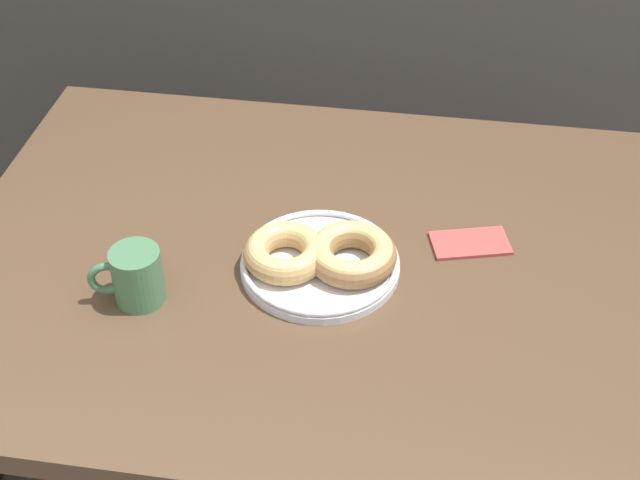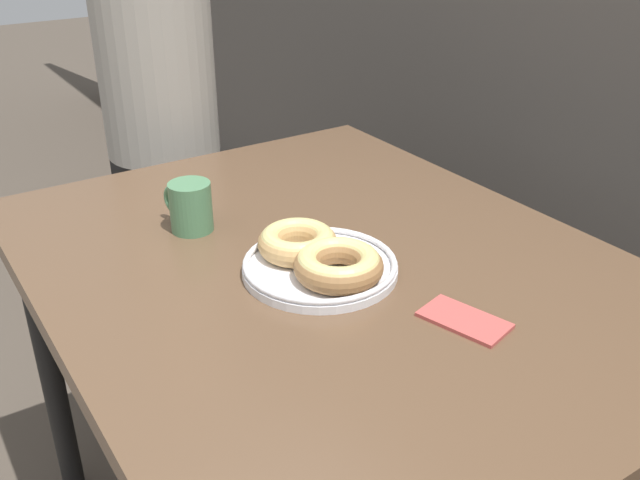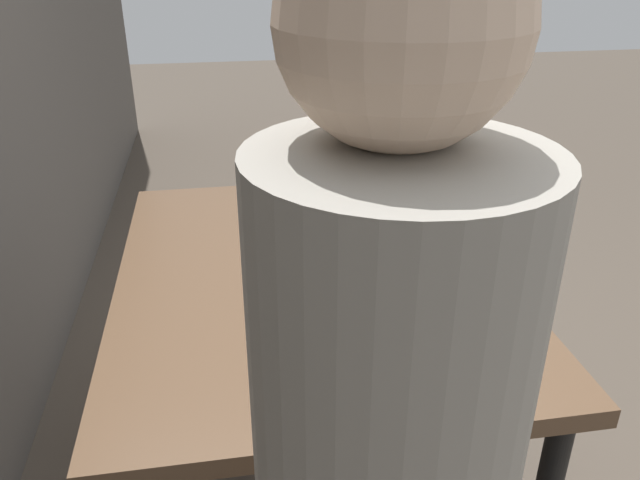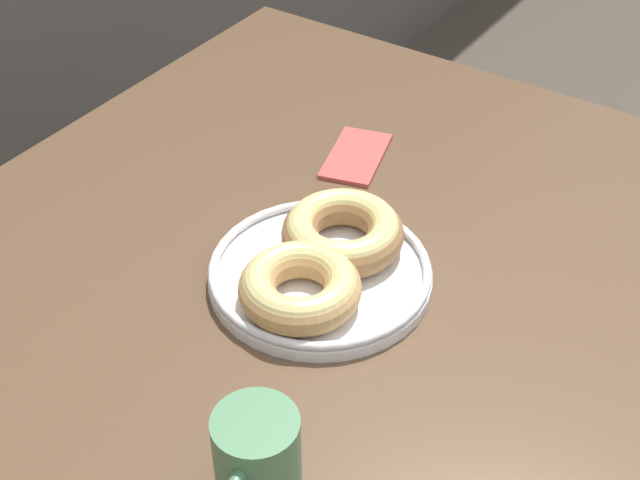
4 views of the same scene
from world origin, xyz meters
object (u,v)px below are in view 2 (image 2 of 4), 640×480
(dining_table, at_px, (327,299))
(donut_plate, at_px, (319,258))
(person_figure, at_px, (160,116))
(napkin, at_px, (464,320))
(coffee_mug, at_px, (190,206))

(dining_table, relative_size, donut_plate, 4.19)
(dining_table, xyz_separation_m, donut_plate, (0.03, -0.03, 0.11))
(donut_plate, xyz_separation_m, person_figure, (-0.85, 0.07, 0.00))
(person_figure, bearing_deg, donut_plate, -4.76)
(dining_table, height_order, napkin, napkin)
(coffee_mug, height_order, person_figure, person_figure)
(person_figure, relative_size, napkin, 10.94)
(donut_plate, relative_size, coffee_mug, 2.48)
(dining_table, distance_m, coffee_mug, 0.30)
(dining_table, height_order, coffee_mug, coffee_mug)
(dining_table, distance_m, napkin, 0.28)
(donut_plate, xyz_separation_m, coffee_mug, (-0.26, -0.11, 0.02))
(dining_table, bearing_deg, donut_plate, -49.82)
(person_figure, bearing_deg, coffee_mug, -16.83)
(dining_table, bearing_deg, person_figure, 177.48)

